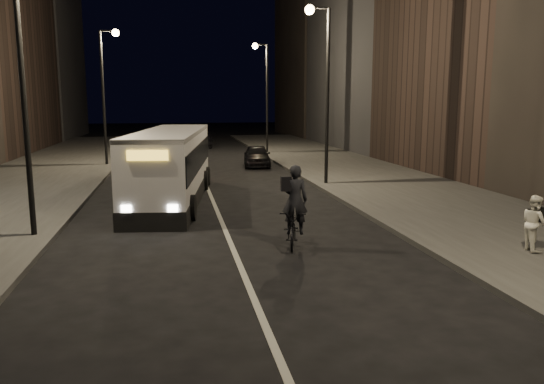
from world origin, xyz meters
name	(u,v)px	position (x,y,z in m)	size (l,w,h in m)	color
ground	(242,271)	(0.00, 0.00, 0.00)	(180.00, 180.00, 0.00)	black
sidewalk_right	(368,177)	(8.50, 14.00, 0.08)	(7.00, 70.00, 0.16)	#363633
sidewalk_left	(22,187)	(-8.50, 14.00, 0.08)	(7.00, 70.00, 0.16)	#363633
building_row_right	(402,15)	(16.00, 27.50, 10.50)	(8.00, 61.00, 21.00)	black
streetlight_right_mid	(322,71)	(5.33, 12.00, 5.36)	(1.20, 0.44, 8.12)	black
streetlight_right_far	(263,83)	(5.33, 28.00, 5.36)	(1.20, 0.44, 8.12)	black
streetlight_left_near	(30,51)	(-5.33, 4.00, 5.36)	(1.20, 0.44, 8.12)	black
streetlight_left_far	(107,79)	(-5.33, 22.00, 5.36)	(1.20, 0.44, 8.12)	black
city_bus	(172,163)	(-1.60, 9.55, 1.56)	(3.61, 10.80, 2.86)	silver
cyclist_on_bicycle	(293,219)	(1.69, 1.92, 0.77)	(1.15, 2.11, 2.31)	black
pedestrian_woman	(534,223)	(7.60, -0.20, 0.89)	(0.71, 0.55, 1.46)	white
car_near	(257,156)	(3.60, 20.42, 0.67)	(1.58, 3.92, 1.34)	black
car_mid	(170,153)	(-1.70, 23.40, 0.67)	(1.42, 4.09, 1.35)	#353537
car_far	(203,140)	(1.10, 35.09, 0.61)	(1.70, 4.19, 1.22)	black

